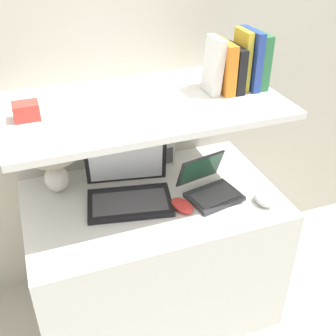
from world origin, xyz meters
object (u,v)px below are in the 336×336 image
(router_box, at_px, (162,153))
(book_orange, at_px, (223,67))
(book_white, at_px, (214,66))
(book_yellow, at_px, (242,60))
(book_blue, at_px, (250,59))
(book_black, at_px, (233,68))
(shelf_gadget, at_px, (26,111))
(laptop_large, at_px, (129,189))
(table_lamp, at_px, (52,150))
(computer_mouse, at_px, (182,206))
(second_mouse, at_px, (264,200))
(laptop_small, at_px, (210,187))
(book_green, at_px, (258,60))

(router_box, relative_size, book_orange, 0.59)
(book_orange, xyz_separation_m, book_white, (-0.05, 0.00, 0.01))
(book_yellow, bearing_deg, book_blue, 0.00)
(book_yellow, xyz_separation_m, book_black, (-0.04, 0.00, -0.03))
(book_yellow, relative_size, book_orange, 1.19)
(shelf_gadget, bearing_deg, laptop_large, -6.91)
(book_blue, xyz_separation_m, shelf_gadget, (-0.92, -0.00, -0.09))
(table_lamp, xyz_separation_m, book_black, (0.78, -0.13, 0.31))
(laptop_large, bearing_deg, computer_mouse, -38.90)
(table_lamp, distance_m, second_mouse, 0.94)
(laptop_large, xyz_separation_m, laptop_small, (0.35, -0.10, -0.01))
(book_green, relative_size, book_white, 0.99)
(second_mouse, relative_size, book_yellow, 0.46)
(laptop_large, relative_size, computer_mouse, 3.04)
(book_green, distance_m, book_blue, 0.04)
(book_white, bearing_deg, computer_mouse, -136.33)
(table_lamp, bearing_deg, book_yellow, -9.05)
(book_green, bearing_deg, table_lamp, 171.72)
(book_orange, height_order, book_white, book_white)
(table_lamp, height_order, laptop_large, table_lamp)
(book_blue, height_order, book_yellow, book_yellow)
(computer_mouse, bearing_deg, shelf_gadget, 160.16)
(table_lamp, xyz_separation_m, book_yellow, (0.81, -0.13, 0.34))
(second_mouse, height_order, book_black, book_black)
(laptop_large, height_order, book_black, book_black)
(computer_mouse, bearing_deg, book_yellow, 30.40)
(book_green, bearing_deg, computer_mouse, -154.50)
(second_mouse, bearing_deg, book_blue, 84.35)
(book_white, distance_m, shelf_gadget, 0.76)
(book_green, bearing_deg, book_black, -180.00)
(second_mouse, height_order, shelf_gadget, shelf_gadget)
(table_lamp, relative_size, book_yellow, 1.28)
(laptop_large, height_order, computer_mouse, laptop_large)
(router_box, bearing_deg, second_mouse, -56.33)
(laptop_small, relative_size, computer_mouse, 2.00)
(second_mouse, distance_m, book_black, 0.58)
(book_yellow, bearing_deg, shelf_gadget, 180.00)
(book_blue, distance_m, shelf_gadget, 0.93)
(book_yellow, bearing_deg, router_box, 148.94)
(table_lamp, bearing_deg, book_green, -8.28)
(book_orange, bearing_deg, table_lamp, 169.92)
(book_green, height_order, book_yellow, book_yellow)
(router_box, relative_size, shelf_gadget, 1.32)
(computer_mouse, relative_size, second_mouse, 1.19)
(laptop_small, xyz_separation_m, book_green, (0.26, 0.14, 0.51))
(book_green, bearing_deg, book_blue, 180.00)
(book_green, xyz_separation_m, shelf_gadget, (-0.96, -0.00, -0.08))
(table_lamp, height_order, laptop_small, table_lamp)
(laptop_small, bearing_deg, table_lamp, 156.97)
(computer_mouse, xyz_separation_m, book_yellow, (0.34, 0.20, 0.53))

